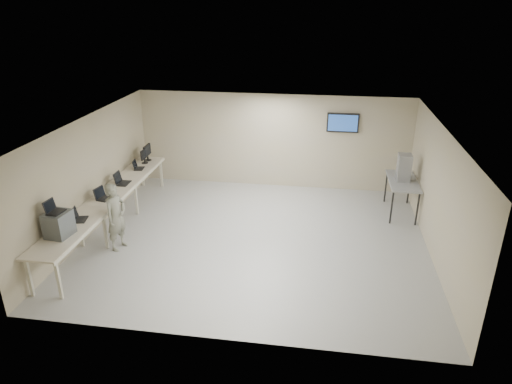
# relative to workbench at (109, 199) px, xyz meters

# --- Properties ---
(room) EXTENTS (8.01, 7.01, 2.81)m
(room) POSITION_rel_workbench_xyz_m (3.62, 0.06, 0.58)
(room) COLOR #ABABAB
(room) RESTS_ON ground
(workbench) EXTENTS (0.76, 6.00, 0.90)m
(workbench) POSITION_rel_workbench_xyz_m (0.00, 0.00, 0.00)
(workbench) COLOR beige
(workbench) RESTS_ON ground
(equipment_box) EXTENTS (0.48, 0.54, 0.51)m
(equipment_box) POSITION_rel_workbench_xyz_m (-0.06, -2.03, 0.33)
(equipment_box) COLOR #575C5F
(equipment_box) RESTS_ON workbench
(laptop_on_box) EXTENTS (0.31, 0.36, 0.26)m
(laptop_on_box) POSITION_rel_workbench_xyz_m (-0.12, -2.03, 0.65)
(laptop_on_box) COLOR black
(laptop_on_box) RESTS_ON equipment_box
(laptop_0) EXTENTS (0.35, 0.39, 0.27)m
(laptop_0) POSITION_rel_workbench_xyz_m (-0.06, -1.32, 0.14)
(laptop_0) COLOR black
(laptop_0) RESTS_ON workbench
(laptop_1) EXTENTS (0.37, 0.42, 0.29)m
(laptop_1) POSITION_rel_workbench_xyz_m (-0.05, -0.17, 0.15)
(laptop_1) COLOR black
(laptop_1) RESTS_ON workbench
(laptop_2) EXTENTS (0.33, 0.40, 0.31)m
(laptop_2) POSITION_rel_workbench_xyz_m (-0.02, 0.80, 0.15)
(laptop_2) COLOR black
(laptop_2) RESTS_ON workbench
(laptop_3) EXTENTS (0.31, 0.36, 0.25)m
(laptop_3) POSITION_rel_workbench_xyz_m (-0.04, 1.91, 0.14)
(laptop_3) COLOR black
(laptop_3) RESTS_ON workbench
(monitor_near) EXTENTS (0.19, 0.42, 0.42)m
(monitor_near) POSITION_rel_workbench_xyz_m (-0.01, 2.41, 0.33)
(monitor_near) COLOR black
(monitor_near) RESTS_ON workbench
(monitor_far) EXTENTS (0.21, 0.47, 0.47)m
(monitor_far) POSITION_rel_workbench_xyz_m (-0.01, 2.65, 0.36)
(monitor_far) COLOR black
(monitor_far) RESTS_ON workbench
(soldier) EXTENTS (0.52, 0.66, 1.59)m
(soldier) POSITION_rel_workbench_xyz_m (0.57, -0.84, -0.03)
(soldier) COLOR slate
(soldier) RESTS_ON ground
(side_table) EXTENTS (0.73, 1.56, 0.94)m
(side_table) POSITION_rel_workbench_xyz_m (7.19, 2.05, 0.04)
(side_table) COLOR gray
(side_table) RESTS_ON ground
(storage_bins) EXTENTS (0.33, 0.37, 0.71)m
(storage_bins) POSITION_rel_workbench_xyz_m (7.17, 2.05, 0.46)
(storage_bins) COLOR #9B9D9F
(storage_bins) RESTS_ON side_table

